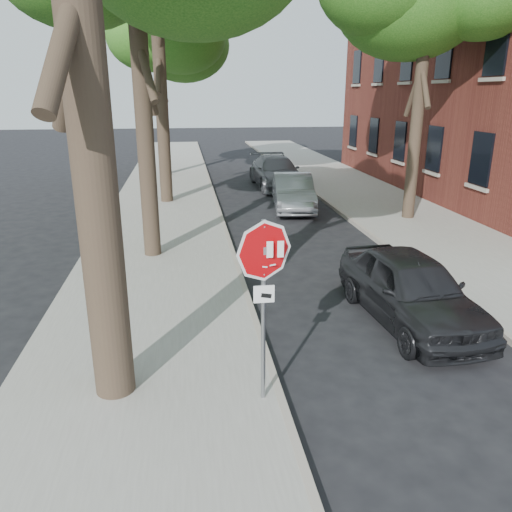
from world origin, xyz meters
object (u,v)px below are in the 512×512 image
Objects in this scene: stop_sign at (264,278)px; tree_far at (156,30)px; car_b at (293,192)px; car_c at (276,172)px; car_a at (411,289)px.

tree_far reaches higher than stop_sign.
car_b is 0.82× the size of car_c.
car_c is at bearing 79.05° from stop_sign.
tree_far reaches higher than car_a.
tree_far reaches higher than car_b.
stop_sign is 0.65× the size of car_b.
car_b is at bearing -60.04° from tree_far.
car_c reaches higher than car_b.
stop_sign reaches higher than car_c.
car_a is 14.74m from car_c.
tree_far is at bearing 95.46° from stop_sign.
stop_sign is 12.72m from car_b.
car_a is 1.00× the size of car_b.
tree_far is (-2.02, 21.14, 5.26)m from stop_sign.
tree_far is at bearing 127.28° from car_b.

